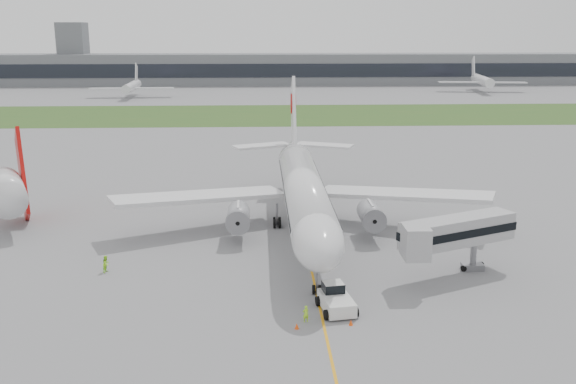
{
  "coord_description": "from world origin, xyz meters",
  "views": [
    {
      "loc": [
        -5.38,
        -72.42,
        24.76
      ],
      "look_at": [
        -2.01,
        2.0,
        5.87
      ],
      "focal_mm": 40.0,
      "sensor_mm": 36.0,
      "label": 1
    }
  ],
  "objects_px": {
    "airliner": "(303,188)",
    "pushback_tug": "(336,299)",
    "ground_crew_near": "(306,314)",
    "neighbor_aircraft": "(8,189)",
    "jet_bridge": "(452,233)"
  },
  "relations": [
    {
      "from": "jet_bridge",
      "to": "ground_crew_near",
      "type": "height_order",
      "value": "jet_bridge"
    },
    {
      "from": "airliner",
      "to": "jet_bridge",
      "type": "distance_m",
      "value": 21.48
    },
    {
      "from": "pushback_tug",
      "to": "jet_bridge",
      "type": "bearing_deg",
      "value": 20.83
    },
    {
      "from": "airliner",
      "to": "neighbor_aircraft",
      "type": "height_order",
      "value": "airliner"
    },
    {
      "from": "airliner",
      "to": "ground_crew_near",
      "type": "xyz_separation_m",
      "value": [
        -1.51,
        -25.97,
        -4.89
      ]
    },
    {
      "from": "jet_bridge",
      "to": "pushback_tug",
      "type": "bearing_deg",
      "value": -174.27
    },
    {
      "from": "pushback_tug",
      "to": "jet_bridge",
      "type": "height_order",
      "value": "jet_bridge"
    },
    {
      "from": "ground_crew_near",
      "to": "neighbor_aircraft",
      "type": "distance_m",
      "value": 45.8
    },
    {
      "from": "airliner",
      "to": "ground_crew_near",
      "type": "distance_m",
      "value": 26.47
    },
    {
      "from": "airliner",
      "to": "ground_crew_near",
      "type": "height_order",
      "value": "airliner"
    },
    {
      "from": "pushback_tug",
      "to": "neighbor_aircraft",
      "type": "height_order",
      "value": "neighbor_aircraft"
    },
    {
      "from": "pushback_tug",
      "to": "ground_crew_near",
      "type": "distance_m",
      "value": 3.79
    },
    {
      "from": "airliner",
      "to": "ground_crew_near",
      "type": "bearing_deg",
      "value": -93.33
    },
    {
      "from": "airliner",
      "to": "pushback_tug",
      "type": "distance_m",
      "value": 24.03
    },
    {
      "from": "ground_crew_near",
      "to": "neighbor_aircraft",
      "type": "relative_size",
      "value": 0.09
    }
  ]
}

